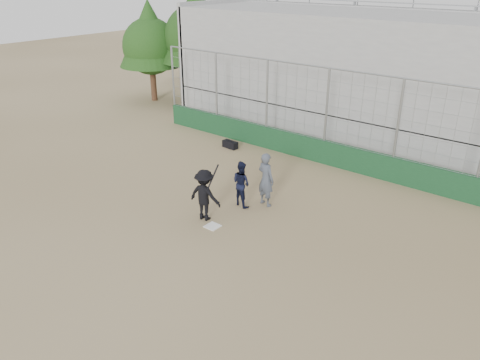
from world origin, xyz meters
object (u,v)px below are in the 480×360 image
Objects in this scene: umpire at (266,182)px; equipment_bag at (230,144)px; catcher_crouched at (241,191)px; batter_at_plate at (205,195)px.

equipment_bag is at bearing -26.60° from umpire.
catcher_crouched is 0.90m from umpire.
equipment_bag is at bearing 133.93° from catcher_crouched.
umpire is 2.23× the size of equipment_bag.
catcher_crouched is at bearing -46.07° from equipment_bag.
batter_at_plate is at bearing -56.82° from equipment_bag.
umpire is at bearing 42.31° from catcher_crouched.
umpire reaches higher than equipment_bag.
equipment_bag is (-3.70, 5.66, -0.71)m from batter_at_plate.
equipment_bag is (-4.00, 4.16, -0.39)m from catcher_crouched.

